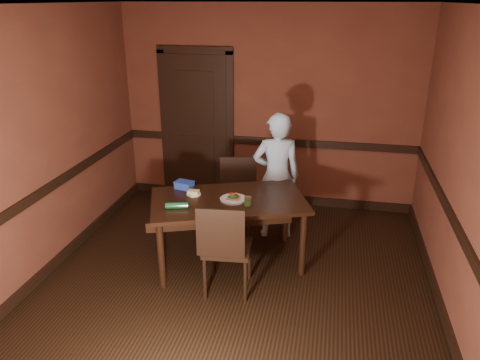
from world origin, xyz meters
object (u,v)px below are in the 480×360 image
at_px(sandwich_plate, 233,198).
at_px(dining_table, 229,231).
at_px(chair_near, 228,246).
at_px(chair_far, 232,200).
at_px(food_tub, 184,185).
at_px(person, 276,176).
at_px(cheese_saucer, 194,193).
at_px(sauce_jar, 248,201).

bearing_deg(sandwich_plate, dining_table, 164.51).
relative_size(dining_table, chair_near, 1.67).
distance_m(chair_far, food_tub, 0.70).
distance_m(dining_table, person, 0.93).
xyz_separation_m(dining_table, chair_far, (-0.10, 0.62, 0.10)).
bearing_deg(chair_far, person, 1.74).
relative_size(person, food_tub, 6.77).
bearing_deg(sandwich_plate, cheese_saucer, 173.28).
xyz_separation_m(sandwich_plate, sauce_jar, (0.17, -0.10, 0.03)).
xyz_separation_m(dining_table, person, (0.42, 0.74, 0.39)).
xyz_separation_m(dining_table, cheese_saucer, (-0.40, 0.04, 0.40)).
bearing_deg(chair_near, chair_far, -84.27).
bearing_deg(dining_table, food_tub, 140.88).
height_order(dining_table, chair_near, chair_near).
relative_size(chair_near, food_tub, 4.27).
distance_m(chair_far, chair_near, 1.14).
relative_size(sauce_jar, food_tub, 0.41).
height_order(person, food_tub, person).
height_order(dining_table, cheese_saucer, cheese_saucer).
distance_m(sauce_jar, food_tub, 0.83).
height_order(dining_table, chair_far, chair_far).
bearing_deg(food_tub, cheese_saucer, -30.54).
height_order(cheese_saucer, food_tub, food_tub).
xyz_separation_m(chair_far, cheese_saucer, (-0.29, -0.58, 0.30)).
distance_m(chair_near, sandwich_plate, 0.57).
xyz_separation_m(chair_near, sandwich_plate, (-0.05, 0.49, 0.29)).
bearing_deg(chair_near, person, -108.84).
height_order(chair_far, sandwich_plate, chair_far).
bearing_deg(dining_table, chair_far, 79.13).
relative_size(dining_table, person, 1.05).
height_order(chair_near, person, person).
xyz_separation_m(dining_table, sandwich_plate, (0.06, -0.02, 0.40)).
bearing_deg(dining_table, cheese_saucer, 154.08).
distance_m(dining_table, chair_near, 0.53).
xyz_separation_m(chair_near, food_tub, (-0.65, 0.69, 0.32)).
bearing_deg(person, chair_far, -0.36).
distance_m(person, cheese_saucer, 1.07).
bearing_deg(food_tub, sauce_jar, -7.52).
distance_m(dining_table, sauce_jar, 0.50).
bearing_deg(chair_near, dining_table, -83.11).
bearing_deg(sauce_jar, food_tub, 158.92).
height_order(chair_far, sauce_jar, chair_far).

